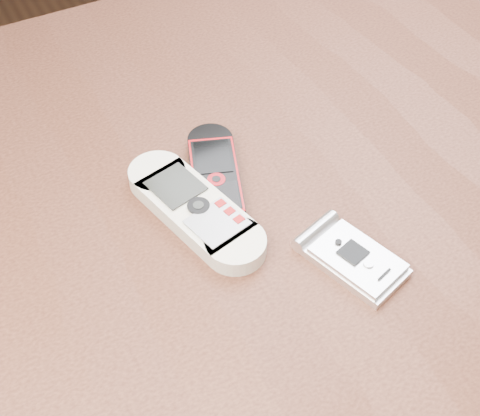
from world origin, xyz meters
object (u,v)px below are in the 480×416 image
object	(u,v)px
table	(236,287)
motorola_razr	(355,259)
nokia_white	(195,209)
nokia_black_red	(215,178)

from	to	relation	value
table	motorola_razr	size ratio (longest dim) A/B	12.81
nokia_white	motorola_razr	world-z (taller)	nokia_white
nokia_white	nokia_black_red	size ratio (longest dim) A/B	1.13
nokia_white	motorola_razr	bearing A→B (deg)	-63.19
table	nokia_white	bearing A→B (deg)	148.34
table	motorola_razr	distance (m)	0.16
table	nokia_black_red	world-z (taller)	nokia_black_red
nokia_black_red	table	bearing A→B (deg)	-73.82
nokia_white	nokia_black_red	xyz separation A→B (m)	(0.03, 0.03, -0.00)
table	motorola_razr	world-z (taller)	motorola_razr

